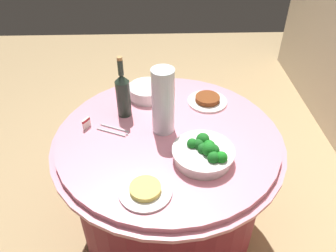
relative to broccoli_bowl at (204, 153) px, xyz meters
name	(u,v)px	position (x,y,z in m)	size (l,w,h in m)	color
ground_plane	(168,223)	(-0.19, -0.16, -0.79)	(6.00, 6.00, 0.00)	tan
buffet_table	(168,183)	(-0.19, -0.16, -0.41)	(1.16, 1.16, 0.74)	maroon
broccoli_bowl	(204,153)	(0.00, 0.00, 0.00)	(0.28, 0.28, 0.12)	white
plate_stack	(147,91)	(-0.53, -0.26, -0.01)	(0.21, 0.21, 0.07)	white
wine_bottle	(123,94)	(-0.37, -0.38, 0.08)	(0.07, 0.07, 0.34)	#233327
decorative_fruit_vase	(163,103)	(-0.23, -0.18, 0.12)	(0.11, 0.11, 0.34)	silver
serving_tongs	(114,131)	(-0.22, -0.43, -0.04)	(0.11, 0.16, 0.01)	silver
food_plate_stir_fry	(207,100)	(-0.46, 0.07, -0.03)	(0.22, 0.22, 0.04)	white
food_plate_noodles	(145,190)	(0.18, -0.26, -0.03)	(0.22, 0.22, 0.03)	white
label_placard_front	(86,123)	(-0.26, -0.57, -0.01)	(0.05, 0.03, 0.05)	white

